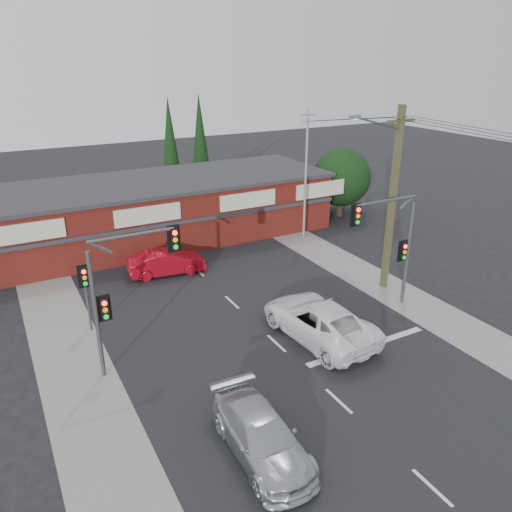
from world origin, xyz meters
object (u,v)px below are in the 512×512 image
silver_suv (262,436)px  utility_pole (391,195)px  white_suv (319,320)px  red_sedan (166,262)px  shop_building (146,211)px

silver_suv → utility_pole: 15.32m
white_suv → red_sedan: white_suv is taller
white_suv → red_sedan: (-3.86, 10.29, -0.12)m
utility_pole → red_sedan: bearing=143.3°
white_suv → utility_pole: (6.31, 2.70, 4.52)m
white_suv → utility_pole: size_ratio=0.63×
silver_suv → white_suv: bearing=43.5°
white_suv → utility_pole: bearing=-161.1°
silver_suv → red_sedan: 15.63m
silver_suv → red_sedan: (2.09, 15.49, 0.02)m
red_sedan → utility_pole: 13.51m
silver_suv → red_sedan: bearing=84.6°
white_suv → shop_building: (-3.05, 16.70, 1.26)m
white_suv → shop_building: shop_building is taller
shop_building → utility_pole: utility_pole is taller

